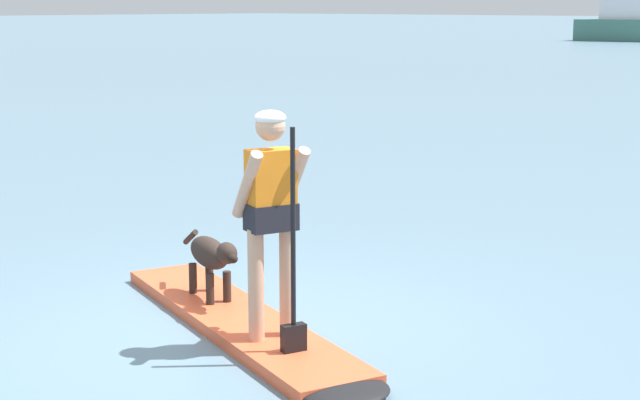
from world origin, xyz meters
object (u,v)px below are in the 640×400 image
paddleboard (250,329)px  person_paddler (272,208)px  moored_boat_outer (635,23)px  dog (211,256)px

paddleboard → person_paddler: bearing=-19.5°
person_paddler → moored_boat_outer: size_ratio=0.15×
person_paddler → dog: size_ratio=1.62×
person_paddler → moored_boat_outer: 67.62m
person_paddler → dog: person_paddler is taller
dog → person_paddler: bearing=-19.5°
moored_boat_outer → person_paddler: bearing=-67.6°
paddleboard → dog: (-0.71, 0.25, 0.43)m
person_paddler → dog: bearing=160.5°
paddleboard → person_paddler: (0.39, -0.14, 1.04)m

